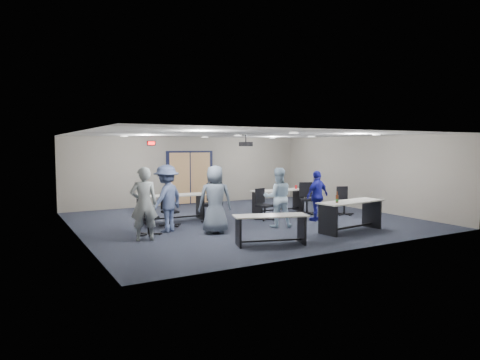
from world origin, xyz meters
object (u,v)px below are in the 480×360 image
chair_back_a (170,210)px  person_lightblue (278,197)px  table_back_left (173,203)px  chair_back_d (307,198)px  person_gray (144,204)px  table_back_right (279,197)px  chair_loose_right (344,201)px  person_plaid (215,199)px  table_front_left (271,224)px  chair_loose_left (148,217)px  table_front_right (351,210)px  person_navy (317,196)px  chair_back_b (214,203)px  chair_back_c (265,204)px  person_back (167,198)px

chair_back_a → person_lightblue: (2.69, -1.60, 0.39)m
table_back_left → chair_back_d: bearing=-8.3°
person_lightblue → person_gray: bearing=21.0°
table_back_right → chair_loose_right: size_ratio=2.08×
table_back_right → person_plaid: bearing=-149.9°
table_front_left → table_back_right: bearing=71.1°
table_front_left → table_back_right: table_back_right is taller
table_front_left → chair_back_d: (3.67, 3.28, 0.05)m
chair_back_a → chair_loose_left: size_ratio=0.93×
chair_loose_right → person_lightblue: 3.30m
table_front_right → person_lightblue: size_ratio=1.24×
table_back_right → chair_back_d: size_ratio=1.85×
chair_loose_left → table_back_right: bearing=-34.4°
table_back_left → chair_back_d: size_ratio=1.92×
chair_loose_left → person_navy: 5.31m
table_back_left → chair_loose_left: size_ratio=2.07×
chair_back_b → chair_back_c: chair_back_b is taller
table_back_right → person_lightblue: person_lightblue is taller
person_back → chair_back_c: bearing=150.6°
chair_back_c → person_gray: 4.35m
chair_back_b → person_navy: person_navy is taller
chair_back_d → person_back: 5.32m
table_front_right → person_navy: (0.29, 1.76, 0.21)m
table_front_left → person_lightblue: size_ratio=1.07×
person_gray → table_back_right: bearing=-145.5°
chair_back_d → person_plaid: size_ratio=0.59×
table_front_right → chair_back_c: (-1.07, 2.68, -0.08)m
person_back → chair_loose_left: bearing=-11.0°
chair_back_d → person_plaid: bearing=-136.1°
table_front_right → chair_back_d: size_ratio=1.97×
table_back_right → chair_back_d: chair_back_d is taller
table_back_right → chair_back_c: bearing=-141.2°
chair_back_a → table_back_right: bearing=2.8°
person_lightblue → person_navy: 1.68m
table_back_right → person_plaid: (-3.52, -2.12, 0.36)m
person_lightblue → person_back: 3.17m
chair_back_c → person_navy: person_navy is taller
person_gray → chair_loose_right: bearing=-161.8°
table_front_right → person_navy: person_navy is taller
chair_back_a → chair_back_b: (1.42, 0.03, 0.13)m
table_front_right → person_navy: size_ratio=1.35×
chair_loose_right → person_navy: bearing=-144.3°
table_back_left → chair_back_b: bearing=-33.3°
table_front_left → table_back_right: (2.97, 3.98, 0.07)m
table_front_right → chair_back_c: bearing=104.9°
table_back_left → chair_back_a: (-0.38, -0.78, -0.10)m
person_back → table_back_right: bearing=162.0°
table_back_right → chair_loose_right: (1.67, -1.51, -0.07)m
chair_back_d → person_back: size_ratio=0.59×
chair_back_b → chair_back_c: size_ratio=1.20×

